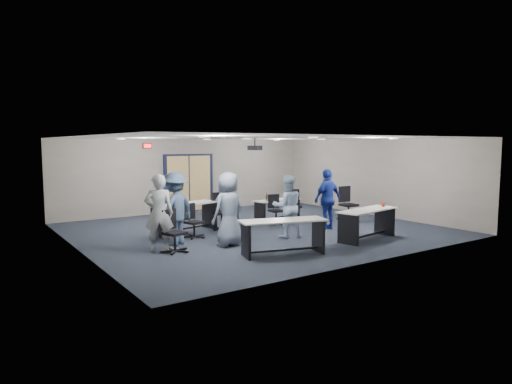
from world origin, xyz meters
TOP-DOWN VIEW (x-y plane):
  - floor at (0.00, 0.00)m, footprint 10.00×10.00m
  - back_wall at (0.00, 4.50)m, footprint 10.00×0.04m
  - front_wall at (0.00, -4.50)m, footprint 10.00×0.04m
  - left_wall at (-5.00, 0.00)m, footprint 0.04×9.00m
  - right_wall at (5.00, 0.00)m, footprint 0.04×9.00m
  - ceiling at (0.00, 0.00)m, footprint 10.00×9.00m
  - double_door at (0.00, 4.46)m, footprint 2.00×0.07m
  - exit_sign at (-1.60, 4.44)m, footprint 0.32×0.07m
  - ceiling_projector at (0.30, 0.50)m, footprint 0.35×0.32m
  - ceiling_can_lights at (0.00, 0.25)m, footprint 6.24×5.74m
  - table_front_left at (-1.23, -2.92)m, footprint 2.09×1.20m
  - table_front_right at (1.64, -2.84)m, footprint 2.07×1.00m
  - table_back_left at (-1.93, 0.75)m, footprint 2.16×1.12m
  - table_back_right at (1.49, 0.93)m, footprint 1.75×0.72m
  - chair_back_a at (-2.06, -0.07)m, footprint 0.70×0.70m
  - chair_back_b at (-0.84, 0.58)m, footprint 0.80×0.80m
  - chair_back_c at (1.03, 0.38)m, footprint 0.69×0.69m
  - chair_back_d at (1.95, 0.62)m, footprint 0.86×0.86m
  - chair_loose_left at (-3.18, -1.32)m, footprint 0.78×0.78m
  - chair_loose_right at (3.45, -0.39)m, footprint 0.78×0.78m
  - person_gray at (-3.46, -1.07)m, footprint 0.79×0.66m
  - person_plaid at (-1.78, -1.42)m, footprint 0.99×0.74m
  - person_lightblue at (0.06, -1.42)m, footprint 1.01×0.91m
  - person_navy at (1.77, -1.16)m, footprint 1.09×0.54m
  - person_back at (-2.82, -0.57)m, footprint 1.36×1.12m

SIDE VIEW (x-z plane):
  - floor at x=0.00m, z-range 0.00..0.00m
  - chair_back_a at x=-2.06m, z-range 0.00..0.92m
  - chair_back_c at x=1.03m, z-range 0.00..0.93m
  - table_back_right at x=1.49m, z-range 0.00..0.95m
  - chair_loose_left at x=-3.18m, z-range 0.00..1.00m
  - chair_back_d at x=1.95m, z-range 0.00..1.01m
  - chair_back_b at x=-0.84m, z-range 0.00..1.08m
  - table_front_left at x=-1.23m, z-range 0.15..0.95m
  - table_front_right at x=1.64m, z-range 0.08..1.02m
  - chair_loose_right at x=3.45m, z-range 0.00..1.12m
  - table_back_left at x=-1.93m, z-range 0.15..0.99m
  - person_lightblue at x=0.06m, z-range 0.00..1.69m
  - person_navy at x=1.77m, z-range 0.00..1.79m
  - person_gray at x=-3.46m, z-range 0.00..1.83m
  - person_plaid at x=-1.78m, z-range 0.00..1.83m
  - person_back at x=-2.82m, z-range 0.00..1.83m
  - double_door at x=0.00m, z-range -0.05..2.15m
  - back_wall at x=0.00m, z-range 0.00..2.70m
  - front_wall at x=0.00m, z-range 0.00..2.70m
  - left_wall at x=-5.00m, z-range 0.00..2.70m
  - right_wall at x=5.00m, z-range 0.00..2.70m
  - ceiling_projector at x=0.30m, z-range 2.22..2.59m
  - exit_sign at x=-1.60m, z-range 2.36..2.54m
  - ceiling_can_lights at x=0.00m, z-range 2.66..2.68m
  - ceiling at x=0.00m, z-range 2.68..2.72m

